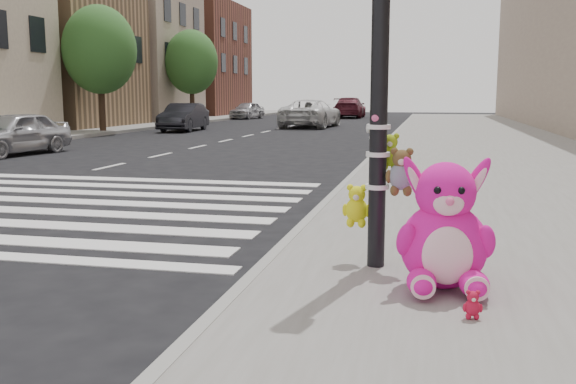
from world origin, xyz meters
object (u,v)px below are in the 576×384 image
(car_silver_far, at_px, (13,133))
(car_dark_far, at_px, (184,117))
(signal_pole, at_px, (381,91))
(red_teddy, at_px, (473,304))
(car_white_near, at_px, (311,114))
(pink_bunny, at_px, (444,235))

(car_silver_far, relative_size, car_dark_far, 0.92)
(signal_pole, distance_m, car_dark_far, 25.48)
(signal_pole, bearing_deg, red_teddy, -59.06)
(car_white_near, bearing_deg, car_silver_far, 75.96)
(red_teddy, distance_m, car_dark_far, 26.99)
(pink_bunny, height_order, car_white_near, car_white_near)
(signal_pole, distance_m, pink_bunny, 1.45)
(signal_pole, bearing_deg, car_white_near, 101.87)
(pink_bunny, xyz_separation_m, red_teddy, (0.20, -0.69, -0.35))
(car_silver_far, relative_size, car_white_near, 0.70)
(car_silver_far, xyz_separation_m, car_white_near, (5.47, 17.31, 0.10))
(red_teddy, xyz_separation_m, car_dark_far, (-11.87, 24.23, 0.41))
(car_silver_far, bearing_deg, red_teddy, -36.16)
(car_silver_far, xyz_separation_m, car_dark_far, (0.21, 12.54, 0.03))
(signal_pole, height_order, car_dark_far, signal_pole)
(car_silver_far, bearing_deg, car_dark_far, 96.93)
(signal_pole, xyz_separation_m, car_white_near, (-5.82, 27.70, -1.03))
(signal_pole, relative_size, pink_bunny, 3.57)
(pink_bunny, relative_size, car_dark_far, 0.28)
(red_teddy, bearing_deg, car_silver_far, 129.41)
(car_dark_far, xyz_separation_m, car_white_near, (5.26, 4.78, 0.07))
(car_silver_far, bearing_deg, pink_bunny, -34.90)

